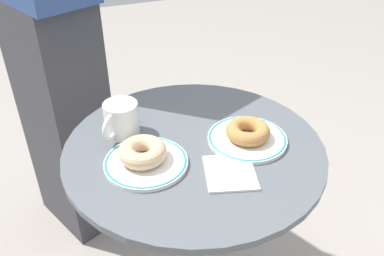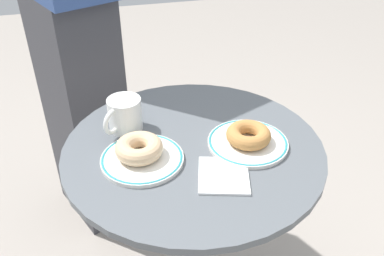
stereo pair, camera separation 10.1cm
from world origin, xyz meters
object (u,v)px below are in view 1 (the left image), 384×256
object	(u,v)px
plate_right	(247,139)
donut_glazed	(142,152)
plate_left	(146,162)
coffee_mug	(121,119)
donut_old_fashioned	(248,131)
person_figure	(46,23)
paper_napkin	(230,173)
cafe_table	(194,211)

from	to	relation	value
plate_right	donut_glazed	bearing A→B (deg)	178.13
plate_left	coffee_mug	size ratio (longest dim) A/B	1.82
donut_old_fashioned	coffee_mug	world-z (taller)	coffee_mug
donut_old_fashioned	person_figure	distance (m)	0.79
person_figure	plate_right	bearing A→B (deg)	-58.27
plate_left	coffee_mug	world-z (taller)	coffee_mug
plate_right	paper_napkin	xyz separation A→B (m)	(-0.10, -0.10, -0.00)
cafe_table	coffee_mug	size ratio (longest dim) A/B	6.68
cafe_table	person_figure	size ratio (longest dim) A/B	0.41
plate_right	coffee_mug	distance (m)	0.32
donut_old_fashioned	paper_napkin	size ratio (longest dim) A/B	0.88
cafe_table	donut_old_fashioned	xyz separation A→B (m)	(0.13, -0.03, 0.26)
cafe_table	donut_old_fashioned	distance (m)	0.29
donut_old_fashioned	paper_napkin	world-z (taller)	donut_old_fashioned
coffee_mug	donut_old_fashioned	bearing A→B (deg)	-26.82
donut_glazed	paper_napkin	bearing A→B (deg)	-32.40
plate_left	person_figure	size ratio (longest dim) A/B	0.11
cafe_table	donut_old_fashioned	world-z (taller)	donut_old_fashioned
plate_right	donut_old_fashioned	world-z (taller)	donut_old_fashioned
paper_napkin	plate_right	bearing A→B (deg)	46.50
plate_right	donut_glazed	world-z (taller)	donut_glazed
plate_right	person_figure	xyz separation A→B (m)	(-0.41, 0.66, 0.13)
donut_old_fashioned	plate_right	bearing A→B (deg)	159.44
donut_glazed	plate_right	bearing A→B (deg)	-1.87
person_figure	donut_old_fashioned	bearing A→B (deg)	-58.27
plate_left	donut_glazed	xyz separation A→B (m)	(-0.00, 0.01, 0.03)
plate_left	donut_glazed	bearing A→B (deg)	118.24
plate_left	donut_glazed	world-z (taller)	donut_glazed
cafe_table	coffee_mug	bearing A→B (deg)	143.37
donut_old_fashioned	plate_left	bearing A→B (deg)	179.93
plate_right	paper_napkin	size ratio (longest dim) A/B	1.59
cafe_table	plate_left	bearing A→B (deg)	-167.35
plate_right	person_figure	distance (m)	0.79
cafe_table	coffee_mug	xyz separation A→B (m)	(-0.16, 0.12, 0.28)
paper_napkin	coffee_mug	bearing A→B (deg)	127.83
plate_left	paper_napkin	bearing A→B (deg)	-31.03
plate_left	donut_old_fashioned	size ratio (longest dim) A/B	1.78
plate_right	donut_glazed	distance (m)	0.27
donut_glazed	plate_left	bearing A→B (deg)	-61.76
donut_glazed	paper_napkin	distance (m)	0.21
plate_left	plate_right	world-z (taller)	same
plate_left	donut_old_fashioned	distance (m)	0.27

